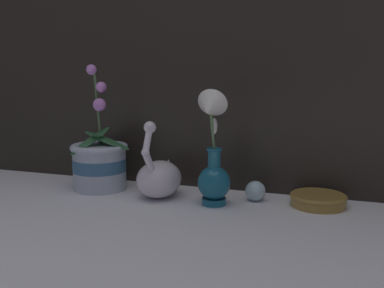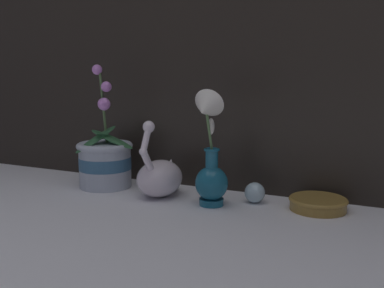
{
  "view_description": "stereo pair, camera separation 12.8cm",
  "coord_description": "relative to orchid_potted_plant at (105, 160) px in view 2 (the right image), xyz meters",
  "views": [
    {
      "loc": [
        0.39,
        -1.07,
        0.36
      ],
      "look_at": [
        -0.02,
        0.12,
        0.16
      ],
      "focal_mm": 42.0,
      "sensor_mm": 36.0,
      "label": 1
    },
    {
      "loc": [
        0.51,
        -1.02,
        0.36
      ],
      "look_at": [
        -0.02,
        0.12,
        0.16
      ],
      "focal_mm": 42.0,
      "sensor_mm": 36.0,
      "label": 2
    }
  ],
  "objects": [
    {
      "name": "orchid_potted_plant",
      "position": [
        0.0,
        0.0,
        0.0
      ],
      "size": [
        0.19,
        0.2,
        0.38
      ],
      "color": "#B2BCCC",
      "rests_on": "ground_plane"
    },
    {
      "name": "ground_plane",
      "position": [
        0.33,
        -0.12,
        -0.09
      ],
      "size": [
        2.8,
        2.8,
        0.0
      ],
      "primitive_type": "plane",
      "color": "white"
    },
    {
      "name": "amber_dish",
      "position": [
        0.66,
        0.03,
        -0.07
      ],
      "size": [
        0.15,
        0.15,
        0.03
      ],
      "color": "olive",
      "rests_on": "ground_plane"
    },
    {
      "name": "glass_sphere",
      "position": [
        0.48,
        0.03,
        -0.06
      ],
      "size": [
        0.06,
        0.06,
        0.06
      ],
      "color": "silver",
      "rests_on": "ground_plane"
    },
    {
      "name": "swan_figurine",
      "position": [
        0.21,
        -0.02,
        -0.03
      ],
      "size": [
        0.13,
        0.2,
        0.23
      ],
      "color": "white",
      "rests_on": "ground_plane"
    },
    {
      "name": "blue_vase",
      "position": [
        0.38,
        -0.06,
        0.03
      ],
      "size": [
        0.09,
        0.13,
        0.32
      ],
      "color": "#195B75",
      "rests_on": "ground_plane"
    }
  ]
}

